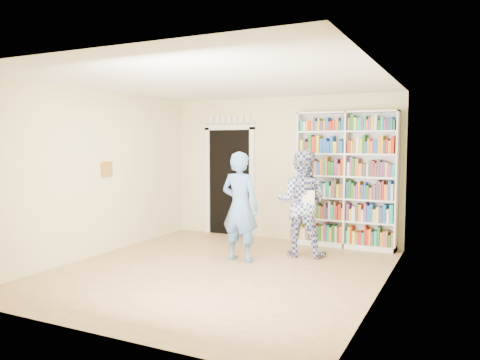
% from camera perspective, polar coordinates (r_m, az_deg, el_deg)
% --- Properties ---
extents(floor, '(5.00, 5.00, 0.00)m').
position_cam_1_polar(floor, '(6.87, -2.60, -10.97)').
color(floor, olive).
rests_on(floor, ground).
extents(ceiling, '(5.00, 5.00, 0.00)m').
position_cam_1_polar(ceiling, '(6.68, -2.68, 11.96)').
color(ceiling, white).
rests_on(ceiling, wall_back).
extents(wall_back, '(4.50, 0.00, 4.50)m').
position_cam_1_polar(wall_back, '(8.91, 5.08, 1.37)').
color(wall_back, beige).
rests_on(wall_back, floor).
extents(wall_left, '(0.00, 5.00, 5.00)m').
position_cam_1_polar(wall_left, '(7.97, -17.00, 0.83)').
color(wall_left, beige).
rests_on(wall_left, floor).
extents(wall_right, '(0.00, 5.00, 5.00)m').
position_cam_1_polar(wall_right, '(5.91, 16.89, -0.37)').
color(wall_right, beige).
rests_on(wall_right, floor).
extents(bookshelf, '(1.73, 0.32, 2.38)m').
position_cam_1_polar(bookshelf, '(8.40, 12.83, 0.09)').
color(bookshelf, white).
rests_on(bookshelf, floor).
extents(doorway, '(1.10, 0.08, 2.43)m').
position_cam_1_polar(doorway, '(9.35, -1.28, 0.48)').
color(doorway, black).
rests_on(doorway, floor).
extents(wall_art, '(0.03, 0.25, 0.25)m').
position_cam_1_polar(wall_art, '(8.10, -15.94, 1.26)').
color(wall_art, brown).
rests_on(wall_art, wall_left).
extents(man_blue, '(0.64, 0.44, 1.71)m').
position_cam_1_polar(man_blue, '(7.26, 0.02, -3.25)').
color(man_blue, '#4E75AE').
rests_on(man_blue, floor).
extents(man_plaid, '(0.91, 0.75, 1.73)m').
position_cam_1_polar(man_plaid, '(7.67, 7.50, -2.79)').
color(man_plaid, navy).
rests_on(man_plaid, floor).
extents(paper_sheet, '(0.19, 0.08, 0.28)m').
position_cam_1_polar(paper_sheet, '(7.42, 8.29, -2.34)').
color(paper_sheet, white).
rests_on(paper_sheet, man_plaid).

